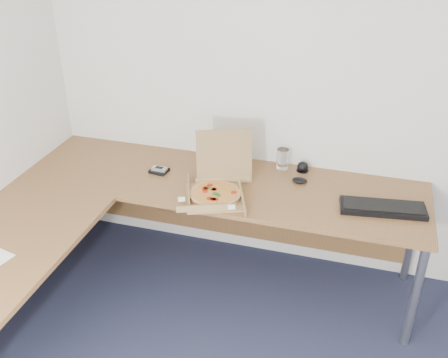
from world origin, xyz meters
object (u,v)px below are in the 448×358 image
(desk, at_px, (146,213))
(drinking_glass, at_px, (283,159))
(keyboard, at_px, (383,208))
(pizza_box, at_px, (216,190))
(wallet, at_px, (159,171))

(desk, height_order, drinking_glass, drinking_glass)
(keyboard, bearing_deg, pizza_box, 179.24)
(wallet, bearing_deg, keyboard, 5.34)
(desk, distance_m, drinking_glass, 0.96)
(pizza_box, bearing_deg, keyboard, -14.01)
(desk, bearing_deg, keyboard, 15.80)
(pizza_box, relative_size, drinking_glass, 2.91)
(drinking_glass, relative_size, keyboard, 0.28)
(wallet, bearing_deg, desk, -69.41)
(desk, height_order, pizza_box, pizza_box)
(keyboard, xyz_separation_m, wallet, (-1.39, 0.07, -0.01))
(desk, bearing_deg, wallet, 102.56)
(pizza_box, distance_m, drinking_glass, 0.55)
(drinking_glass, relative_size, wallet, 1.22)
(keyboard, bearing_deg, wallet, 169.63)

